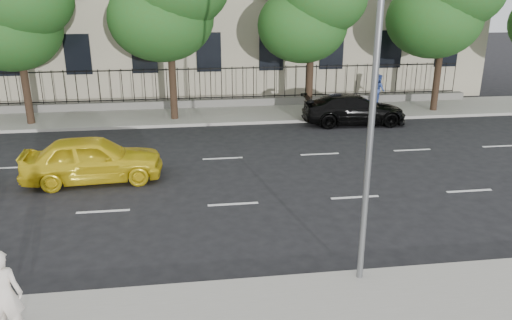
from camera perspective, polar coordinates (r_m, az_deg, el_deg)
The scene contains 11 objects.
ground at distance 13.64m, azimuth -1.65°, elevation -9.35°, with size 120.00×120.00×0.00m, color black.
far_sidewalk at distance 26.73m, azimuth -4.93°, elevation 5.18°, with size 60.00×4.00×0.15m, color gray.
lane_markings at distance 17.94m, azimuth -3.30°, elevation -2.12°, with size 49.60×4.62×0.01m, color silver, non-canonical shape.
iron_fence at distance 28.26m, azimuth -5.15°, elevation 7.13°, with size 30.00×0.50×2.20m.
street_light at distance 10.90m, azimuth 12.59°, elevation 11.55°, with size 0.25×3.32×8.05m.
tree_b at distance 26.44m, azimuth -25.83°, elevation 15.92°, with size 5.53×5.12×8.97m.
tree_d at distance 26.06m, azimuth 6.45°, elevation 17.58°, with size 5.34×4.94×8.84m.
yellow_taxi at distance 18.37m, azimuth -18.16°, elevation 0.12°, with size 1.92×4.78×1.63m, color yellow.
black_sedan at distance 25.45m, azimuth 11.13°, elevation 5.73°, with size 2.09×5.14×1.49m, color black.
woman_near at distance 10.72m, azimuth -26.87°, elevation -13.56°, with size 0.68×0.45×1.86m, color silver.
pedestrian_far at distance 29.40m, azimuth 13.80°, elevation 7.84°, with size 0.84×0.65×1.72m, color #314792.
Camera 1 is at (-1.24, -11.92, 6.51)m, focal length 35.00 mm.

